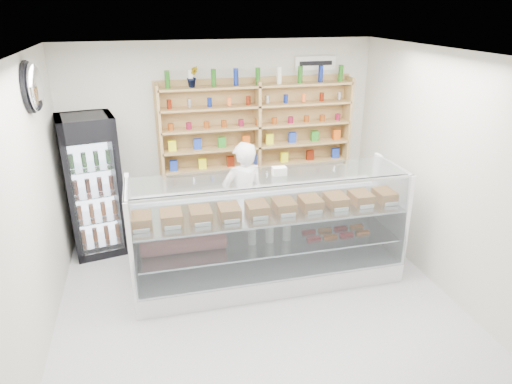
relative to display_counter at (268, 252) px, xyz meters
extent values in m
plane|color=silver|center=(-0.25, -0.82, -0.38)|extent=(5.00, 5.00, 0.00)
plane|color=white|center=(-0.25, -0.82, 2.42)|extent=(5.00, 5.00, 0.00)
plane|color=beige|center=(-0.25, 1.68, 1.02)|extent=(4.50, 0.00, 4.50)
plane|color=beige|center=(-2.50, -0.82, 1.02)|extent=(0.00, 5.00, 5.00)
plane|color=beige|center=(2.00, -0.82, 1.02)|extent=(0.00, 5.00, 5.00)
cube|color=white|center=(0.00, -0.01, -0.25)|extent=(3.26, 0.92, 0.27)
cube|color=white|center=(0.00, 0.42, 0.23)|extent=(3.26, 0.05, 0.69)
cube|color=silver|center=(0.00, -0.01, 0.17)|extent=(3.13, 0.81, 0.02)
cube|color=silver|center=(0.00, -0.01, 0.58)|extent=(3.20, 0.85, 0.02)
cube|color=silver|center=(0.00, -0.46, 0.46)|extent=(3.20, 0.13, 1.14)
cube|color=silver|center=(0.00, -0.07, 1.03)|extent=(3.20, 0.65, 0.01)
imported|color=white|center=(-0.15, 0.70, 0.43)|extent=(0.66, 0.50, 1.62)
cube|color=black|center=(-2.10, 1.32, 0.58)|extent=(0.81, 0.79, 1.93)
cube|color=#32053E|center=(-2.16, 1.01, 1.40)|extent=(0.67, 0.16, 0.27)
cube|color=silver|center=(-2.16, 0.99, 0.50)|extent=(0.57, 0.12, 1.52)
cube|color=#A68D4E|center=(-1.15, 1.52, 1.21)|extent=(0.04, 0.28, 1.33)
cube|color=#A68D4E|center=(0.25, 1.52, 1.21)|extent=(0.04, 0.28, 1.33)
cube|color=#A68D4E|center=(1.65, 1.52, 1.21)|extent=(0.04, 0.28, 1.33)
cube|color=#A68D4E|center=(0.25, 1.52, 0.62)|extent=(2.80, 0.28, 0.03)
cube|color=#A68D4E|center=(0.25, 1.52, 0.92)|extent=(2.80, 0.28, 0.03)
cube|color=#A68D4E|center=(0.25, 1.52, 1.22)|extent=(2.80, 0.28, 0.03)
cube|color=#A68D4E|center=(0.25, 1.52, 1.52)|extent=(2.80, 0.28, 0.03)
cube|color=#A68D4E|center=(0.25, 1.52, 1.80)|extent=(2.80, 0.28, 0.03)
imported|color=#1E6626|center=(-0.66, 1.52, 1.95)|extent=(0.17, 0.15, 0.28)
ellipsoid|color=silver|center=(-2.42, 0.38, 2.07)|extent=(0.15, 0.50, 0.50)
cube|color=white|center=(1.15, 1.65, 2.07)|extent=(0.62, 0.03, 0.20)
camera|label=1|loc=(-1.34, -4.79, 2.85)|focal=32.00mm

